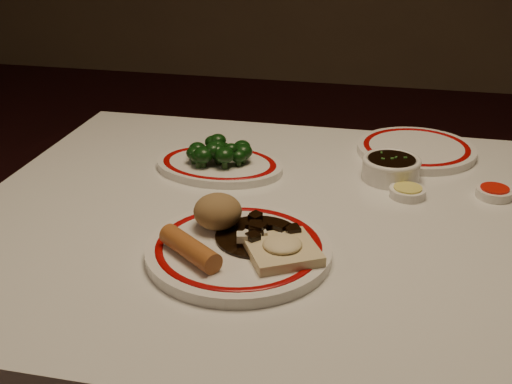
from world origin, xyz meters
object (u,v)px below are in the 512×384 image
Objects in this scene: stirfry_heap at (261,233)px; broccoli_plate at (219,165)px; rice_mound at (218,211)px; broccoli_pile at (218,151)px; spring_roll at (190,248)px; soy_bowl at (391,169)px; main_plate at (239,250)px; dining_table at (317,265)px; fried_wonton at (282,249)px.

stirfry_heap is 0.49× the size of broccoli_plate.
rice_mound is 0.27m from broccoli_pile.
spring_roll is 0.47m from soy_bowl.
main_plate is 0.40m from soy_bowl.
main_plate is at bearing -135.01° from stirfry_heap.
dining_table is 11.13× the size of soy_bowl.
broccoli_pile is at bearing 110.58° from main_plate.
broccoli_pile is (-0.22, 0.16, 0.13)m from dining_table.
spring_roll is at bearing -140.02° from main_plate.
rice_mound is at bearing 150.91° from fried_wonton.
soy_bowl is (0.26, 0.29, -0.02)m from rice_mound.
spring_roll reaches higher than stirfry_heap.
fried_wonton is 1.00× the size of stirfry_heap.
broccoli_pile reaches higher than fried_wonton.
dining_table is 0.29m from broccoli_plate.
spring_roll is at bearing -129.38° from dining_table.
dining_table is 9.13× the size of fried_wonton.
dining_table is at bearing -35.91° from broccoli_pile.
rice_mound is at bearing -132.12° from soy_bowl.
rice_mound reaches higher than stirfry_heap.
broccoli_pile is (-0.14, 0.28, 0.01)m from stirfry_heap.
stirfry_heap is at bearing -62.67° from broccoli_pile.
dining_table is at bearing -1.46° from spring_roll.
rice_mound reaches higher than main_plate.
stirfry_heap is at bearing -10.38° from spring_roll.
dining_table is 0.21m from main_plate.
fried_wonton reaches higher than broccoli_plate.
broccoli_plate is 2.10× the size of broccoli_pile.
fried_wonton is (0.13, 0.04, -0.01)m from spring_roll.
broccoli_plate is (-0.06, 0.36, -0.02)m from spring_roll.
broccoli_plate is at bearing 93.16° from broccoli_pile.
dining_table is at bearing -36.59° from broccoli_plate.
dining_table is 15.91× the size of rice_mound.
fried_wonton and stirfry_heap have the same top height.
main_plate is 0.08m from rice_mound.
main_plate is 2.22× the size of broccoli_pile.
rice_mound is 0.57× the size of stirfry_heap.
dining_table is 4.47× the size of broccoli_plate.
broccoli_pile is 1.19× the size of soy_bowl.
soy_bowl is (0.33, 0.02, 0.01)m from broccoli_plate.
rice_mound is 0.70× the size of soy_bowl.
rice_mound is 0.57× the size of fried_wonton.
main_plate is at bearing 168.17° from fried_wonton.
spring_roll is (-0.01, -0.10, -0.01)m from rice_mound.
fried_wonton is at bearing -60.22° from broccoli_pile.
broccoli_pile is (-0.11, 0.31, 0.03)m from main_plate.
main_plate is at bearing -69.64° from broccoli_plate.
broccoli_pile is (0.00, -0.00, 0.03)m from broccoli_plate.
main_plate is at bearing -124.83° from dining_table.
fried_wonton is at bearing -29.09° from rice_mound.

